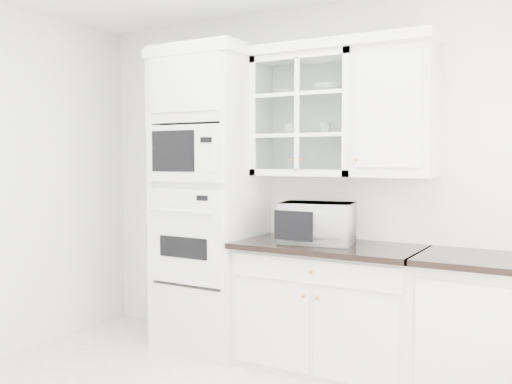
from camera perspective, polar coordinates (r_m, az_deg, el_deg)
The scene contains 12 objects.
room_shell at distance 3.33m, azimuth -3.95°, elevation 7.63°, with size 4.00×3.50×2.70m.
oven_column at distance 4.58m, azimuth -4.69°, elevation -0.76°, with size 0.76×0.68×2.40m.
base_cabinet_run at distance 4.23m, azimuth 7.34°, elevation -11.28°, with size 1.32×0.67×0.92m.
extra_base_cabinet at distance 3.96m, azimuth 21.10°, elevation -12.50°, with size 0.72×0.67×0.92m.
upper_cabinet_glass at distance 4.33m, azimuth 5.12°, elevation 7.61°, with size 0.80×0.33×0.90m.
upper_cabinet_solid at distance 4.08m, azimuth 13.79°, elevation 7.77°, with size 0.55×0.33×0.90m, color white.
crown_molding at distance 4.41m, azimuth 3.75°, elevation 13.89°, with size 2.14×0.38×0.07m, color white.
countertop_microwave at distance 4.13m, azimuth 6.19°, elevation -3.07°, with size 0.51×0.42×0.29m, color white.
bowl_a at distance 4.44m, azimuth 3.17°, elevation 9.91°, with size 0.20×0.20×0.05m, color white.
bowl_b at distance 4.29m, azimuth 7.27°, elevation 10.23°, with size 0.21×0.21×0.07m, color white.
cup_a at distance 4.40m, azimuth 3.46°, elevation 6.26°, with size 0.11×0.11×0.08m, color white.
cup_b at distance 4.25m, azimuth 6.95°, elevation 6.37°, with size 0.09×0.09×0.09m, color white.
Camera 1 is at (1.88, -2.32, 1.54)m, focal length 40.00 mm.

